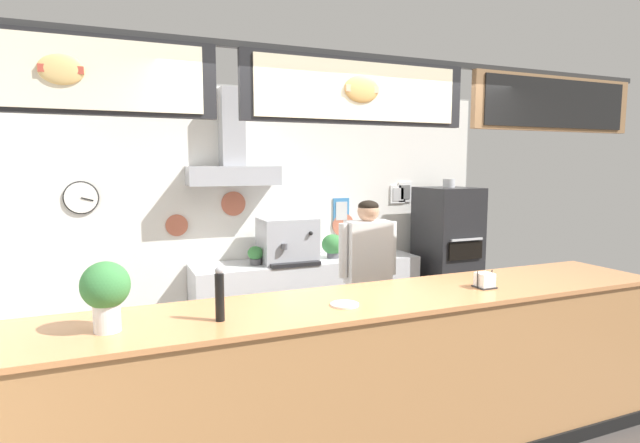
% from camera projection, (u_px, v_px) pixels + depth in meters
% --- Properties ---
extents(ground_plane, '(6.74, 6.74, 0.00)m').
position_uv_depth(ground_plane, '(356.00, 438.00, 3.49)').
color(ground_plane, '#3F3A38').
extents(back_wall_assembly, '(5.62, 2.53, 2.76)m').
position_uv_depth(back_wall_assembly, '(262.00, 206.00, 5.38)').
color(back_wall_assembly, gray).
rests_on(back_wall_assembly, ground_plane).
extents(service_counter, '(4.28, 0.74, 1.10)m').
position_uv_depth(service_counter, '(376.00, 380.00, 3.17)').
color(service_counter, '#B77F4C').
rests_on(service_counter, ground_plane).
extents(back_prep_counter, '(2.50, 0.63, 0.89)m').
position_uv_depth(back_prep_counter, '(308.00, 300.00, 5.44)').
color(back_prep_counter, silver).
rests_on(back_prep_counter, ground_plane).
extents(pizza_oven, '(0.60, 0.69, 1.76)m').
position_uv_depth(pizza_oven, '(447.00, 257.00, 5.87)').
color(pizza_oven, '#232326').
rests_on(pizza_oven, ground_plane).
extents(shop_worker, '(0.55, 0.26, 1.61)m').
position_uv_depth(shop_worker, '(367.00, 283.00, 4.42)').
color(shop_worker, '#232328').
rests_on(shop_worker, ground_plane).
extents(espresso_machine, '(0.58, 0.52, 0.47)m').
position_uv_depth(espresso_machine, '(288.00, 241.00, 5.25)').
color(espresso_machine, '#A3A5AD').
rests_on(espresso_machine, back_prep_counter).
extents(potted_basil, '(0.16, 0.16, 0.20)m').
position_uv_depth(potted_basil, '(255.00, 255.00, 5.12)').
color(potted_basil, '#4C4C51').
rests_on(potted_basil, back_prep_counter).
extents(potted_rosemary, '(0.25, 0.25, 0.27)m').
position_uv_depth(potted_rosemary, '(333.00, 245.00, 5.49)').
color(potted_rosemary, '#4C4C51').
rests_on(potted_rosemary, back_prep_counter).
extents(pepper_grinder, '(0.05, 0.05, 0.29)m').
position_uv_depth(pepper_grinder, '(220.00, 294.00, 2.61)').
color(pepper_grinder, black).
rests_on(pepper_grinder, service_counter).
extents(basil_vase, '(0.24, 0.24, 0.35)m').
position_uv_depth(basil_vase, '(106.00, 292.00, 2.44)').
color(basil_vase, silver).
rests_on(basil_vase, service_counter).
extents(napkin_holder, '(0.13, 0.12, 0.12)m').
position_uv_depth(napkin_holder, '(485.00, 281.00, 3.33)').
color(napkin_holder, '#262628').
rests_on(napkin_holder, service_counter).
extents(condiment_plate, '(0.17, 0.17, 0.01)m').
position_uv_depth(condiment_plate, '(345.00, 304.00, 2.91)').
color(condiment_plate, white).
rests_on(condiment_plate, service_counter).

